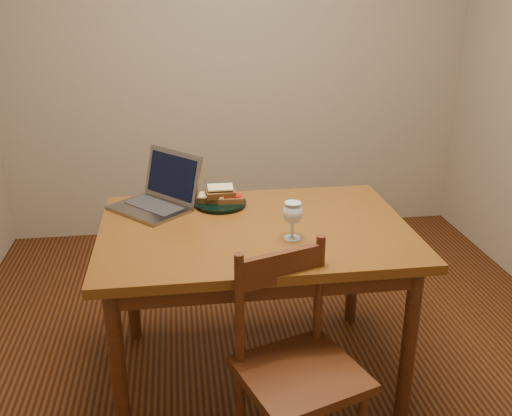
{
  "coord_description": "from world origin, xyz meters",
  "views": [
    {
      "loc": [
        -0.42,
        -2.3,
        1.7
      ],
      "look_at": [
        -0.1,
        -0.05,
        0.8
      ],
      "focal_mm": 40.0,
      "sensor_mm": 36.0,
      "label": 1
    }
  ],
  "objects": [
    {
      "name": "front_wall",
      "position": [
        0.0,
        -1.61,
        1.3
      ],
      "size": [
        3.2,
        0.02,
        2.6
      ],
      "primitive_type": "cube",
      "color": "gray",
      "rests_on": "floor"
    },
    {
      "name": "sandwich_tomato",
      "position": [
        -0.19,
        0.14,
        0.78
      ],
      "size": [
        0.12,
        0.08,
        0.04
      ],
      "primitive_type": null,
      "rotation": [
        0.0,
        0.0,
        -0.06
      ],
      "color": "#381E0C",
      "rests_on": "plate"
    },
    {
      "name": "table",
      "position": [
        -0.11,
        -0.11,
        0.65
      ],
      "size": [
        1.3,
        0.9,
        0.74
      ],
      "color": "#54300E",
      "rests_on": "floor"
    },
    {
      "name": "plate",
      "position": [
        -0.24,
        0.15,
        0.75
      ],
      "size": [
        0.24,
        0.24,
        0.02
      ],
      "primitive_type": "cylinder",
      "color": "black",
      "rests_on": "table"
    },
    {
      "name": "floor",
      "position": [
        0.0,
        0.0,
        -0.01
      ],
      "size": [
        3.2,
        3.2,
        0.02
      ],
      "primitive_type": "cube",
      "color": "black",
      "rests_on": "ground"
    },
    {
      "name": "laptop",
      "position": [
        -0.51,
        0.19,
        0.8
      ],
      "size": [
        0.45,
        0.45,
        0.24
      ],
      "rotation": [
        0.0,
        0.0,
        -0.83
      ],
      "color": "slate",
      "rests_on": "table"
    },
    {
      "name": "chair",
      "position": [
        -0.04,
        -0.66,
        0.47
      ],
      "size": [
        0.5,
        0.49,
        0.43
      ],
      "rotation": [
        0.0,
        0.0,
        0.33
      ],
      "color": "#39190C",
      "rests_on": "floor"
    },
    {
      "name": "milk_glass",
      "position": [
        0.02,
        -0.25,
        0.82
      ],
      "size": [
        0.08,
        0.08,
        0.16
      ],
      "primitive_type": null,
      "color": "white",
      "rests_on": "table"
    },
    {
      "name": "sandwich_cheese",
      "position": [
        -0.27,
        0.16,
        0.78
      ],
      "size": [
        0.14,
        0.1,
        0.04
      ],
      "primitive_type": null,
      "rotation": [
        0.0,
        0.0,
        -0.23
      ],
      "color": "#381E0C",
      "rests_on": "plate"
    },
    {
      "name": "sandwich_top",
      "position": [
        -0.24,
        0.16,
        0.81
      ],
      "size": [
        0.14,
        0.09,
        0.04
      ],
      "primitive_type": null,
      "rotation": [
        0.0,
        0.0,
        0.07
      ],
      "color": "#381E0C",
      "rests_on": "plate"
    },
    {
      "name": "back_wall",
      "position": [
        0.0,
        1.61,
        1.3
      ],
      "size": [
        3.2,
        0.02,
        2.6
      ],
      "primitive_type": "cube",
      "color": "gray",
      "rests_on": "floor"
    }
  ]
}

